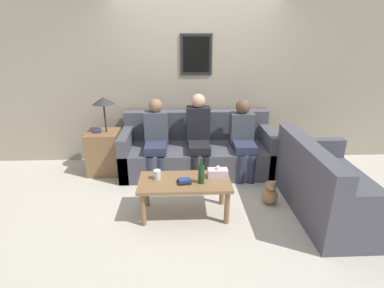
{
  "coord_description": "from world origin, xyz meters",
  "views": [
    {
      "loc": [
        -0.27,
        -3.73,
        2.04
      ],
      "look_at": [
        -0.11,
        -0.11,
        0.66
      ],
      "focal_mm": 28.0,
      "sensor_mm": 36.0,
      "label": 1
    }
  ],
  "objects_px": {
    "couch_side": "(329,189)",
    "wine_bottle": "(201,174)",
    "couch_main": "(197,151)",
    "person_right": "(243,135)",
    "person_middle": "(199,133)",
    "coffee_table": "(185,186)",
    "teddy_bear": "(270,194)",
    "person_left": "(156,136)",
    "drinking_glass": "(157,174)"
  },
  "relations": [
    {
      "from": "couch_side",
      "to": "wine_bottle",
      "type": "xyz_separation_m",
      "value": [
        -1.51,
        -0.05,
        0.26
      ]
    },
    {
      "from": "wine_bottle",
      "to": "drinking_glass",
      "type": "height_order",
      "value": "wine_bottle"
    },
    {
      "from": "person_left",
      "to": "person_right",
      "type": "xyz_separation_m",
      "value": [
        1.27,
        -0.02,
        0.0
      ]
    },
    {
      "from": "drinking_glass",
      "to": "person_left",
      "type": "height_order",
      "value": "person_left"
    },
    {
      "from": "couch_main",
      "to": "drinking_glass",
      "type": "bearing_deg",
      "value": -114.47
    },
    {
      "from": "wine_bottle",
      "to": "person_right",
      "type": "distance_m",
      "value": 1.32
    },
    {
      "from": "wine_bottle",
      "to": "person_left",
      "type": "bearing_deg",
      "value": 116.68
    },
    {
      "from": "person_right",
      "to": "drinking_glass",
      "type": "bearing_deg",
      "value": -139.94
    },
    {
      "from": "drinking_glass",
      "to": "person_left",
      "type": "distance_m",
      "value": 1.03
    },
    {
      "from": "person_middle",
      "to": "teddy_bear",
      "type": "distance_m",
      "value": 1.33
    },
    {
      "from": "couch_main",
      "to": "coffee_table",
      "type": "relative_size",
      "value": 2.15
    },
    {
      "from": "couch_side",
      "to": "teddy_bear",
      "type": "height_order",
      "value": "couch_side"
    },
    {
      "from": "drinking_glass",
      "to": "person_left",
      "type": "bearing_deg",
      "value": 94.3
    },
    {
      "from": "couch_main",
      "to": "coffee_table",
      "type": "distance_m",
      "value": 1.25
    },
    {
      "from": "couch_side",
      "to": "drinking_glass",
      "type": "relative_size",
      "value": 14.54
    },
    {
      "from": "person_left",
      "to": "person_right",
      "type": "bearing_deg",
      "value": -1.12
    },
    {
      "from": "person_left",
      "to": "person_middle",
      "type": "distance_m",
      "value": 0.62
    },
    {
      "from": "teddy_bear",
      "to": "person_middle",
      "type": "bearing_deg",
      "value": 132.91
    },
    {
      "from": "couch_side",
      "to": "couch_main",
      "type": "bearing_deg",
      "value": 49.84
    },
    {
      "from": "person_middle",
      "to": "coffee_table",
      "type": "bearing_deg",
      "value": -101.75
    },
    {
      "from": "couch_main",
      "to": "person_right",
      "type": "height_order",
      "value": "person_right"
    },
    {
      "from": "couch_main",
      "to": "teddy_bear",
      "type": "distance_m",
      "value": 1.35
    },
    {
      "from": "couch_main",
      "to": "coffee_table",
      "type": "bearing_deg",
      "value": -100.12
    },
    {
      "from": "couch_main",
      "to": "person_right",
      "type": "distance_m",
      "value": 0.75
    },
    {
      "from": "couch_side",
      "to": "coffee_table",
      "type": "relative_size",
      "value": 1.5
    },
    {
      "from": "wine_bottle",
      "to": "person_right",
      "type": "bearing_deg",
      "value": 58.25
    },
    {
      "from": "couch_side",
      "to": "teddy_bear",
      "type": "distance_m",
      "value": 0.68
    },
    {
      "from": "drinking_glass",
      "to": "teddy_bear",
      "type": "bearing_deg",
      "value": 5.37
    },
    {
      "from": "couch_side",
      "to": "teddy_bear",
      "type": "xyz_separation_m",
      "value": [
        -0.63,
        0.2,
        -0.16
      ]
    },
    {
      "from": "couch_main",
      "to": "person_left",
      "type": "distance_m",
      "value": 0.7
    },
    {
      "from": "person_middle",
      "to": "teddy_bear",
      "type": "xyz_separation_m",
      "value": [
        0.84,
        -0.9,
        -0.5
      ]
    },
    {
      "from": "person_middle",
      "to": "teddy_bear",
      "type": "bearing_deg",
      "value": -47.09
    },
    {
      "from": "person_middle",
      "to": "couch_main",
      "type": "bearing_deg",
      "value": 93.1
    },
    {
      "from": "drinking_glass",
      "to": "person_middle",
      "type": "xyz_separation_m",
      "value": [
        0.54,
        1.03,
        0.14
      ]
    },
    {
      "from": "coffee_table",
      "to": "person_middle",
      "type": "xyz_separation_m",
      "value": [
        0.23,
        1.09,
        0.26
      ]
    },
    {
      "from": "couch_main",
      "to": "wine_bottle",
      "type": "xyz_separation_m",
      "value": [
        -0.03,
        -1.29,
        0.26
      ]
    },
    {
      "from": "person_left",
      "to": "couch_main",
      "type": "bearing_deg",
      "value": 13.33
    },
    {
      "from": "couch_side",
      "to": "person_middle",
      "type": "distance_m",
      "value": 1.86
    },
    {
      "from": "coffee_table",
      "to": "drinking_glass",
      "type": "height_order",
      "value": "drinking_glass"
    },
    {
      "from": "drinking_glass",
      "to": "person_right",
      "type": "height_order",
      "value": "person_right"
    },
    {
      "from": "couch_side",
      "to": "wine_bottle",
      "type": "bearing_deg",
      "value": 91.8
    },
    {
      "from": "wine_bottle",
      "to": "person_middle",
      "type": "xyz_separation_m",
      "value": [
        0.04,
        1.15,
        0.08
      ]
    },
    {
      "from": "couch_side",
      "to": "person_left",
      "type": "bearing_deg",
      "value": 62.2
    },
    {
      "from": "person_left",
      "to": "coffee_table",
      "type": "bearing_deg",
      "value": -70.2
    },
    {
      "from": "wine_bottle",
      "to": "couch_side",
      "type": "bearing_deg",
      "value": 1.8
    },
    {
      "from": "coffee_table",
      "to": "person_left",
      "type": "height_order",
      "value": "person_left"
    },
    {
      "from": "person_left",
      "to": "person_middle",
      "type": "xyz_separation_m",
      "value": [
        0.62,
        0.01,
        0.03
      ]
    },
    {
      "from": "couch_side",
      "to": "person_right",
      "type": "xyz_separation_m",
      "value": [
        -0.81,
        1.07,
        0.31
      ]
    },
    {
      "from": "coffee_table",
      "to": "person_right",
      "type": "height_order",
      "value": "person_right"
    },
    {
      "from": "couch_main",
      "to": "wine_bottle",
      "type": "relative_size",
      "value": 7.56
    }
  ]
}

